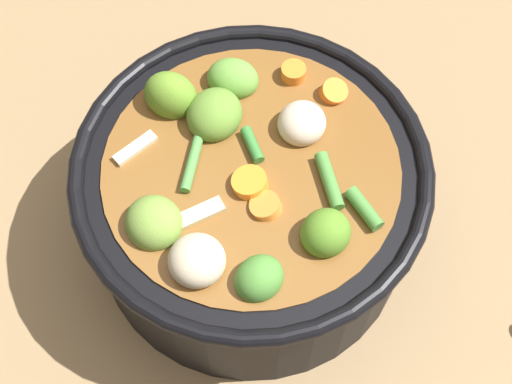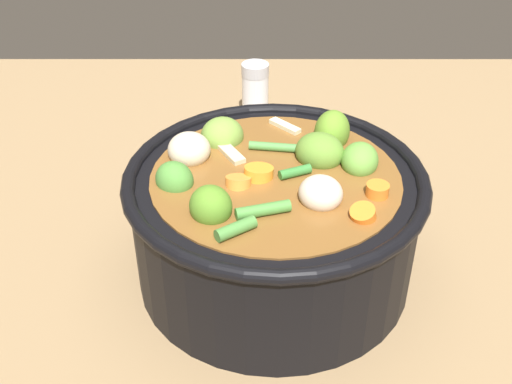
% 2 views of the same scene
% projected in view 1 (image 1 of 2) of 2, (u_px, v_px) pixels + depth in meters
% --- Properties ---
extents(ground_plane, '(1.10, 1.10, 0.00)m').
position_uv_depth(ground_plane, '(252.00, 232.00, 0.68)').
color(ground_plane, '#8C704C').
extents(cooking_pot, '(0.29, 0.29, 0.15)m').
position_uv_depth(cooking_pot, '(251.00, 199.00, 0.62)').
color(cooking_pot, black).
rests_on(cooking_pot, ground_plane).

